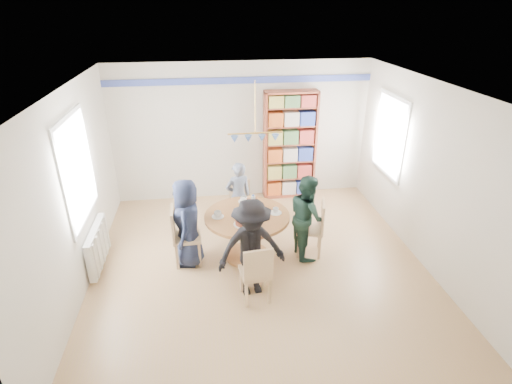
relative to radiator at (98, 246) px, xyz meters
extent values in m
plane|color=#A67E58|center=(2.42, -0.30, -0.35)|extent=(5.00, 5.00, 0.00)
plane|color=white|center=(2.42, -0.30, 2.35)|extent=(5.00, 5.00, 0.00)
plane|color=beige|center=(2.42, 2.20, 1.00)|extent=(5.00, 0.00, 5.00)
plane|color=beige|center=(2.42, -2.80, 1.00)|extent=(5.00, 0.00, 5.00)
plane|color=beige|center=(-0.08, -0.30, 1.00)|extent=(0.00, 5.00, 5.00)
plane|color=beige|center=(4.92, -0.30, 1.00)|extent=(0.00, 5.00, 5.00)
cube|color=#33418C|center=(2.42, 2.18, 2.00)|extent=(5.00, 0.02, 0.12)
cube|color=white|center=(-0.07, 0.00, 1.25)|extent=(0.03, 1.32, 1.52)
cube|color=white|center=(-0.05, 0.00, 1.25)|extent=(0.01, 1.20, 1.40)
cube|color=white|center=(4.90, 1.00, 1.20)|extent=(0.03, 1.12, 1.42)
cube|color=white|center=(4.88, 1.00, 1.20)|extent=(0.01, 1.00, 1.30)
cylinder|color=gold|center=(2.42, 0.20, 1.98)|extent=(0.01, 0.01, 0.75)
cylinder|color=gold|center=(2.42, 0.20, 1.60)|extent=(0.80, 0.02, 0.02)
cone|color=#4670C5|center=(2.12, 0.20, 1.52)|extent=(0.11, 0.11, 0.10)
cone|color=#4670C5|center=(2.32, 0.20, 1.52)|extent=(0.11, 0.11, 0.10)
cone|color=#4670C5|center=(2.52, 0.20, 1.52)|extent=(0.11, 0.11, 0.10)
cone|color=#4670C5|center=(2.72, 0.20, 1.52)|extent=(0.11, 0.11, 0.10)
cube|color=silver|center=(0.00, 0.00, 0.00)|extent=(0.10, 1.00, 0.60)
cube|color=silver|center=(0.06, -0.40, 0.00)|extent=(0.02, 0.06, 0.56)
cube|color=silver|center=(0.06, -0.20, 0.00)|extent=(0.02, 0.06, 0.56)
cube|color=silver|center=(0.06, 0.00, 0.00)|extent=(0.02, 0.06, 0.56)
cube|color=silver|center=(0.06, 0.20, 0.00)|extent=(0.02, 0.06, 0.56)
cube|color=silver|center=(0.06, 0.40, 0.00)|extent=(0.02, 0.06, 0.56)
cylinder|color=brown|center=(2.26, -0.06, 0.37)|extent=(1.30, 1.30, 0.05)
cylinder|color=brown|center=(2.26, -0.06, 0.00)|extent=(0.16, 0.16, 0.70)
cylinder|color=brown|center=(2.26, -0.06, -0.33)|extent=(0.70, 0.70, 0.04)
cube|color=tan|center=(1.33, -0.07, 0.09)|extent=(0.43, 0.43, 0.05)
cube|color=tan|center=(1.15, -0.08, 0.34)|extent=(0.06, 0.42, 0.49)
cube|color=tan|center=(1.51, -0.23, -0.14)|extent=(0.04, 0.04, 0.42)
cube|color=tan|center=(1.49, 0.10, -0.14)|extent=(0.04, 0.04, 0.42)
cube|color=tan|center=(1.17, -0.25, -0.14)|extent=(0.04, 0.04, 0.42)
cube|color=tan|center=(1.16, 0.09, -0.14)|extent=(0.04, 0.04, 0.42)
cube|color=tan|center=(3.25, -0.08, 0.08)|extent=(0.50, 0.50, 0.05)
cube|color=tan|center=(3.43, -0.13, 0.33)|extent=(0.14, 0.40, 0.48)
cube|color=tan|center=(3.13, 0.12, -0.14)|extent=(0.05, 0.05, 0.42)
cube|color=tan|center=(3.05, -0.19, -0.14)|extent=(0.05, 0.05, 0.42)
cube|color=tan|center=(3.45, 0.04, -0.14)|extent=(0.05, 0.05, 0.42)
cube|color=tan|center=(3.37, -0.28, -0.14)|extent=(0.05, 0.05, 0.42)
cube|color=tan|center=(2.25, 0.89, 0.05)|extent=(0.38, 0.38, 0.04)
cube|color=tan|center=(2.25, 1.06, 0.27)|extent=(0.37, 0.04, 0.44)
cube|color=tan|center=(2.11, 0.74, -0.16)|extent=(0.04, 0.04, 0.38)
cube|color=tan|center=(2.41, 0.75, -0.16)|extent=(0.04, 0.04, 0.38)
cube|color=tan|center=(2.10, 1.04, -0.16)|extent=(0.04, 0.04, 0.38)
cube|color=tan|center=(2.40, 1.05, -0.16)|extent=(0.04, 0.04, 0.38)
cube|color=tan|center=(2.25, -1.04, 0.07)|extent=(0.43, 0.43, 0.05)
cube|color=tan|center=(2.27, -1.22, 0.30)|extent=(0.39, 0.08, 0.46)
cube|color=tan|center=(2.39, -0.87, -0.15)|extent=(0.04, 0.04, 0.40)
cube|color=tan|center=(2.08, -0.90, -0.15)|extent=(0.04, 0.04, 0.40)
cube|color=tan|center=(2.42, -1.18, -0.15)|extent=(0.04, 0.04, 0.40)
cube|color=tan|center=(2.11, -1.21, -0.15)|extent=(0.04, 0.04, 0.40)
imported|color=#171D32|center=(1.36, -0.08, 0.34)|extent=(0.49, 0.71, 1.38)
imported|color=#183027|center=(3.19, -0.09, 0.33)|extent=(0.57, 0.70, 1.35)
imported|color=gray|center=(2.21, 0.85, 0.27)|extent=(0.51, 0.40, 1.24)
imported|color=black|center=(2.22, -0.91, 0.36)|extent=(0.98, 0.64, 1.42)
cube|color=brown|center=(2.86, 2.04, 0.73)|extent=(0.04, 0.31, 2.17)
cube|color=brown|center=(3.85, 2.04, 0.73)|extent=(0.04, 0.31, 2.17)
cube|color=brown|center=(3.35, 2.04, 1.80)|extent=(1.03, 0.31, 0.04)
cube|color=brown|center=(3.35, 2.04, -0.32)|extent=(1.03, 0.31, 0.06)
cube|color=brown|center=(3.35, 2.18, 0.73)|extent=(1.03, 0.02, 2.17)
cube|color=brown|center=(3.35, 2.04, 0.06)|extent=(0.97, 0.29, 0.03)
cube|color=brown|center=(3.35, 2.04, 0.42)|extent=(0.97, 0.29, 0.03)
cube|color=brown|center=(3.35, 2.04, 0.78)|extent=(0.97, 0.29, 0.03)
cube|color=brown|center=(3.35, 2.04, 1.15)|extent=(0.97, 0.29, 0.03)
cube|color=brown|center=(3.35, 2.04, 1.51)|extent=(0.97, 0.29, 0.03)
cube|color=#B24E1B|center=(3.04, 2.02, -0.15)|extent=(0.28, 0.23, 0.27)
cube|color=silver|center=(3.35, 2.02, -0.15)|extent=(0.28, 0.23, 0.27)
cube|color=navy|center=(3.66, 2.02, -0.15)|extent=(0.28, 0.23, 0.27)
cube|color=#B2A347|center=(3.04, 2.02, 0.21)|extent=(0.28, 0.23, 0.27)
cube|color=#466D3C|center=(3.35, 2.02, 0.21)|extent=(0.28, 0.23, 0.27)
cube|color=maroon|center=(3.66, 2.02, 0.21)|extent=(0.28, 0.23, 0.27)
cube|color=#B24E1B|center=(3.04, 2.02, 0.57)|extent=(0.28, 0.23, 0.27)
cube|color=silver|center=(3.35, 2.02, 0.57)|extent=(0.28, 0.23, 0.27)
cube|color=navy|center=(3.66, 2.02, 0.57)|extent=(0.28, 0.23, 0.27)
cube|color=#B2A347|center=(3.04, 2.02, 0.93)|extent=(0.28, 0.23, 0.27)
cube|color=#466D3C|center=(3.35, 2.02, 0.93)|extent=(0.28, 0.23, 0.27)
cube|color=maroon|center=(3.66, 2.02, 0.93)|extent=(0.28, 0.23, 0.27)
cube|color=#B24E1B|center=(3.04, 2.02, 1.29)|extent=(0.28, 0.23, 0.27)
cube|color=silver|center=(3.35, 2.02, 1.29)|extent=(0.28, 0.23, 0.27)
cube|color=navy|center=(3.66, 2.02, 1.29)|extent=(0.28, 0.23, 0.27)
cube|color=#B2A347|center=(3.04, 2.02, 1.63)|extent=(0.28, 0.23, 0.22)
cube|color=#466D3C|center=(3.35, 2.02, 1.63)|extent=(0.28, 0.23, 0.22)
cube|color=maroon|center=(3.66, 2.02, 1.63)|extent=(0.28, 0.23, 0.22)
cylinder|color=white|center=(2.21, 0.02, 0.51)|extent=(0.11, 0.11, 0.22)
sphere|color=white|center=(2.21, 0.02, 0.62)|extent=(0.08, 0.08, 0.08)
cylinder|color=silver|center=(2.37, 0.05, 0.53)|extent=(0.06, 0.06, 0.26)
cylinder|color=#4670C5|center=(2.37, 0.05, 0.67)|extent=(0.03, 0.03, 0.03)
cylinder|color=white|center=(2.30, 0.20, 0.41)|extent=(0.28, 0.28, 0.01)
cylinder|color=brown|center=(2.30, 0.20, 0.45)|extent=(0.22, 0.22, 0.08)
cylinder|color=white|center=(2.17, -0.33, 0.41)|extent=(0.28, 0.28, 0.01)
cylinder|color=brown|center=(2.17, -0.33, 0.45)|extent=(0.22, 0.22, 0.08)
cylinder|color=white|center=(1.82, -0.06, 0.40)|extent=(0.18, 0.18, 0.01)
imported|color=white|center=(1.82, -0.06, 0.44)|extent=(0.11, 0.11, 0.09)
cylinder|color=white|center=(2.70, -0.06, 0.40)|extent=(0.18, 0.18, 0.01)
imported|color=white|center=(2.70, -0.06, 0.44)|extent=(0.09, 0.09, 0.09)
cylinder|color=white|center=(2.26, 0.39, 0.40)|extent=(0.18, 0.18, 0.01)
imported|color=white|center=(2.26, 0.39, 0.44)|extent=(0.11, 0.11, 0.09)
cylinder|color=white|center=(2.26, -0.50, 0.40)|extent=(0.18, 0.18, 0.01)
imported|color=white|center=(2.26, -0.50, 0.44)|extent=(0.09, 0.09, 0.09)
camera|label=1|loc=(1.68, -5.33, 3.34)|focal=28.00mm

